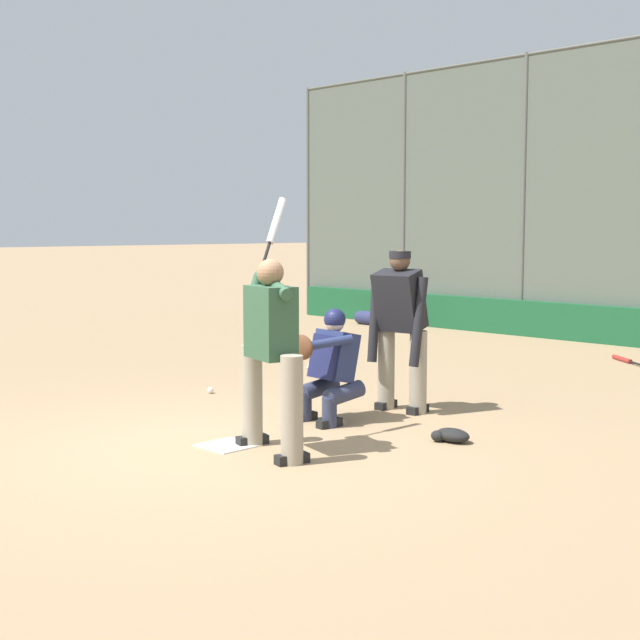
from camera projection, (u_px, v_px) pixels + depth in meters
name	position (u px, v px, depth m)	size (l,w,h in m)	color
ground_plane	(228.00, 446.00, 7.80)	(160.00, 160.00, 0.00)	#9E7F5B
home_plate_marker	(228.00, 445.00, 7.80)	(0.43, 0.43, 0.01)	white
batter_at_plate	(271.00, 348.00, 7.46)	(0.91, 0.80, 2.18)	gray
catcher_behind_plate	(329.00, 364.00, 8.72)	(0.60, 0.72, 1.12)	#2D334C
umpire_home	(400.00, 326.00, 9.18)	(0.68, 0.47, 1.68)	gray
spare_bat_by_padding	(624.00, 360.00, 12.70)	(0.74, 0.57, 0.07)	black
fielding_glove_on_dirt	(451.00, 435.00, 7.95)	(0.34, 0.26, 0.12)	black
baseball_loose	(210.00, 390.00, 10.29)	(0.07, 0.07, 0.07)	white
equipment_bag_dugout_side	(379.00, 319.00, 17.42)	(1.26, 0.27, 0.27)	navy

